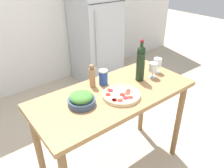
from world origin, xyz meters
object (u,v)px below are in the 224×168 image
at_px(wine_glass_near, 153,68).
at_px(salt_canister, 103,77).
at_px(wine_bottle, 141,63).
at_px(wine_glass_far, 157,63).
at_px(refrigerator, 95,26).
at_px(homemade_pizza, 121,95).
at_px(pepper_mill, 92,76).
at_px(salad_bowl, 82,99).

xyz_separation_m(wine_glass_near, salt_canister, (-0.42, 0.17, -0.03)).
relative_size(wine_bottle, wine_glass_far, 2.57).
relative_size(wine_bottle, salt_canister, 2.74).
bearing_deg(wine_glass_far, refrigerator, 74.92).
relative_size(wine_glass_near, homemade_pizza, 0.47).
distance_m(homemade_pizza, salt_canister, 0.25).
bearing_deg(wine_glass_near, wine_bottle, 163.80).
distance_m(refrigerator, wine_glass_far, 1.73).
xyz_separation_m(wine_glass_near, pepper_mill, (-0.51, 0.20, 0.00)).
bearing_deg(wine_bottle, refrigerator, 67.88).
bearing_deg(refrigerator, pepper_mill, -125.32).
height_order(refrigerator, wine_bottle, refrigerator).
bearing_deg(homemade_pizza, wine_glass_near, 9.84).
height_order(wine_bottle, homemade_pizza, wine_bottle).
bearing_deg(wine_glass_far, wine_glass_near, -158.09).
xyz_separation_m(refrigerator, homemade_pizza, (-0.99, -1.78, -0.00)).
height_order(wine_glass_far, salt_canister, wine_glass_far).
distance_m(wine_glass_far, salad_bowl, 0.84).
relative_size(refrigerator, wine_glass_near, 12.81).
xyz_separation_m(wine_glass_far, pepper_mill, (-0.62, 0.15, 0.00)).
xyz_separation_m(pepper_mill, homemade_pizza, (0.09, -0.27, -0.08)).
distance_m(pepper_mill, salt_canister, 0.10).
height_order(refrigerator, salad_bowl, refrigerator).
bearing_deg(pepper_mill, wine_bottle, -22.38).
height_order(wine_bottle, wine_glass_near, wine_bottle).
bearing_deg(salt_canister, wine_glass_near, -22.14).
distance_m(refrigerator, pepper_mill, 1.85).
height_order(wine_glass_near, pepper_mill, pepper_mill).
distance_m(wine_glass_far, salt_canister, 0.54).
bearing_deg(pepper_mill, salt_canister, -15.31).
xyz_separation_m(wine_bottle, homemade_pizza, (-0.31, -0.11, -0.15)).
relative_size(refrigerator, wine_glass_far, 12.81).
bearing_deg(salt_canister, wine_bottle, -24.47).
bearing_deg(homemade_pizza, salad_bowl, 162.00).
height_order(wine_bottle, salt_canister, wine_bottle).
xyz_separation_m(homemade_pizza, salt_canister, (0.01, 0.25, 0.05)).
bearing_deg(wine_glass_far, salad_bowl, -178.55).
relative_size(refrigerator, homemade_pizza, 6.08).
relative_size(refrigerator, pepper_mill, 8.91).
xyz_separation_m(refrigerator, wine_bottle, (-0.68, -1.67, 0.15)).
bearing_deg(homemade_pizza, wine_glass_far, 12.37).
distance_m(pepper_mill, salad_bowl, 0.28).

